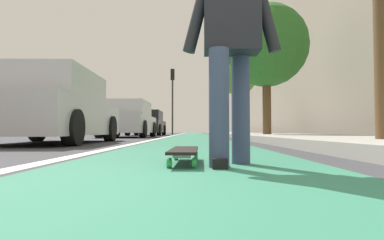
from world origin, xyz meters
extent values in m
plane|color=#38383D|center=(10.00, 0.00, 0.00)|extent=(80.00, 80.00, 0.00)
cube|color=#2D7256|center=(24.00, 0.00, 0.00)|extent=(56.00, 2.01, 0.00)
cube|color=silver|center=(20.00, 1.15, 0.00)|extent=(52.00, 0.16, 0.01)
cube|color=#9E9B93|center=(18.00, -3.01, 0.07)|extent=(52.00, 3.20, 0.14)
cube|color=gray|center=(22.00, -6.16, 6.68)|extent=(40.00, 1.20, 13.36)
cylinder|color=green|center=(1.61, 0.12, 0.04)|extent=(0.07, 0.03, 0.07)
cylinder|color=green|center=(1.61, -0.05, 0.04)|extent=(0.07, 0.03, 0.07)
cylinder|color=green|center=(1.01, 0.13, 0.04)|extent=(0.07, 0.03, 0.07)
cylinder|color=green|center=(1.01, -0.04, 0.04)|extent=(0.07, 0.03, 0.07)
cube|color=silver|center=(1.61, 0.04, 0.08)|extent=(0.06, 0.12, 0.02)
cube|color=silver|center=(1.01, 0.05, 0.08)|extent=(0.06, 0.12, 0.02)
cube|color=black|center=(1.31, 0.04, 0.10)|extent=(0.84, 0.22, 0.02)
cylinder|color=#384260|center=(1.04, -0.20, 0.41)|extent=(0.14, 0.14, 0.82)
cylinder|color=#384260|center=(1.30, -0.39, 0.41)|extent=(0.14, 0.14, 0.82)
cube|color=black|center=(1.04, -0.20, 0.04)|extent=(0.26, 0.11, 0.07)
cube|color=black|center=(1.16, -0.31, 1.12)|extent=(0.25, 0.41, 0.60)
cylinder|color=black|center=(1.16, -0.07, 1.12)|extent=(0.10, 0.24, 0.60)
cylinder|color=black|center=(1.15, -0.55, 1.12)|extent=(0.10, 0.24, 0.60)
cube|color=#B7B7BC|center=(5.48, 2.93, 0.52)|extent=(4.22, 1.98, 0.70)
cube|color=#B7B7BC|center=(5.33, 2.92, 1.17)|extent=(2.34, 1.79, 0.60)
cube|color=#4C606B|center=(6.47, 2.95, 1.17)|extent=(0.08, 1.66, 0.51)
cylinder|color=black|center=(6.75, 3.85, 0.31)|extent=(0.63, 0.23, 0.62)
cylinder|color=black|center=(6.79, 2.06, 0.31)|extent=(0.63, 0.23, 0.62)
cylinder|color=black|center=(4.20, 2.00, 0.31)|extent=(0.63, 0.23, 0.62)
cube|color=#B7B7BC|center=(12.27, 2.72, 0.54)|extent=(4.25, 1.82, 0.70)
cube|color=#B7B7BC|center=(12.12, 2.73, 1.19)|extent=(2.34, 1.66, 0.60)
cube|color=#4C606B|center=(13.29, 2.71, 1.19)|extent=(0.06, 1.56, 0.51)
cylinder|color=black|center=(13.59, 3.55, 0.33)|extent=(0.67, 0.23, 0.66)
cylinder|color=black|center=(13.57, 1.87, 0.33)|extent=(0.67, 0.23, 0.66)
cylinder|color=black|center=(10.97, 3.58, 0.33)|extent=(0.67, 0.23, 0.66)
cylinder|color=black|center=(10.95, 1.90, 0.33)|extent=(0.67, 0.23, 0.66)
cube|color=black|center=(18.38, 2.85, 0.54)|extent=(4.29, 1.93, 0.70)
cube|color=black|center=(18.23, 2.85, 1.19)|extent=(2.37, 1.76, 0.60)
cube|color=#4C606B|center=(19.41, 2.84, 1.19)|extent=(0.05, 1.66, 0.51)
cylinder|color=black|center=(19.71, 3.74, 0.33)|extent=(0.66, 0.23, 0.66)
cylinder|color=black|center=(19.70, 1.94, 0.33)|extent=(0.66, 0.23, 0.66)
cylinder|color=black|center=(17.06, 3.76, 0.33)|extent=(0.66, 0.23, 0.66)
cylinder|color=black|center=(17.05, 1.97, 0.33)|extent=(0.66, 0.23, 0.66)
cylinder|color=#2D2D2D|center=(22.17, 1.55, 2.00)|extent=(0.12, 0.12, 4.00)
cube|color=black|center=(22.17, 1.55, 4.40)|extent=(0.24, 0.28, 0.80)
sphere|color=red|center=(22.30, 1.55, 4.66)|extent=(0.16, 0.16, 0.16)
sphere|color=#392907|center=(22.30, 1.55, 4.40)|extent=(0.16, 0.16, 0.16)
sphere|color=black|center=(22.30, 1.55, 4.14)|extent=(0.16, 0.16, 0.16)
cylinder|color=brown|center=(10.21, -2.61, 1.14)|extent=(0.30, 0.30, 2.28)
sphere|color=#2D6B28|center=(10.21, -2.61, 3.31)|extent=(2.95, 2.95, 2.95)
cylinder|color=brown|center=(17.72, -2.61, 1.35)|extent=(0.31, 0.31, 2.71)
sphere|color=#4C8C38|center=(17.72, -2.61, 3.48)|extent=(2.20, 2.20, 2.20)
camera|label=1|loc=(-1.16, -0.03, 0.25)|focal=30.04mm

